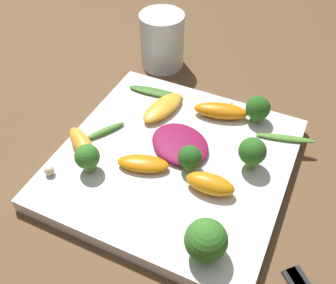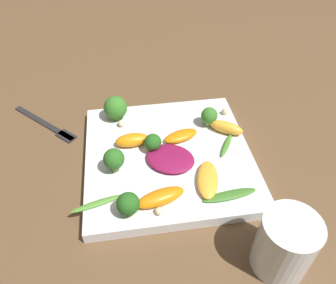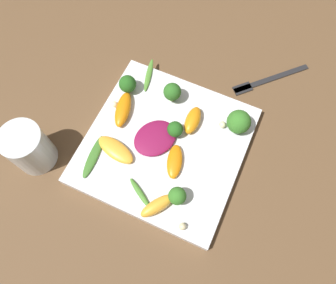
{
  "view_description": "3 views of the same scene",
  "coord_description": "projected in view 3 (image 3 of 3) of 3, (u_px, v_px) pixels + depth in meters",
  "views": [
    {
      "loc": [
        0.31,
        0.14,
        0.39
      ],
      "look_at": [
        -0.01,
        -0.01,
        0.03
      ],
      "focal_mm": 42.0,
      "sensor_mm": 36.0,
      "label": 1
    },
    {
      "loc": [
        -0.39,
        0.06,
        0.42
      ],
      "look_at": [
        0.02,
        -0.0,
        0.03
      ],
      "focal_mm": 35.0,
      "sensor_mm": 36.0,
      "label": 2
    },
    {
      "loc": [
        0.1,
        -0.21,
        0.57
      ],
      "look_at": [
        0.01,
        -0.0,
        0.04
      ],
      "focal_mm": 35.0,
      "sensor_mm": 36.0,
      "label": 3
    }
  ],
  "objects": [
    {
      "name": "arugula_sprig_2",
      "position": [
        142.0,
        194.0,
        0.56
      ],
      "size": [
        0.06,
        0.04,
        0.01
      ],
      "color": "#47842D",
      "rests_on": "plate"
    },
    {
      "name": "macadamia_nut_3",
      "position": [
        222.0,
        125.0,
        0.61
      ],
      "size": [
        0.01,
        0.01,
        0.01
      ],
      "color": "beige",
      "rests_on": "plate"
    },
    {
      "name": "plate",
      "position": [
        165.0,
        145.0,
        0.61
      ],
      "size": [
        0.28,
        0.28,
        0.02
      ],
      "color": "white",
      "rests_on": "ground_plane"
    },
    {
      "name": "orange_segment_1",
      "position": [
        123.0,
        109.0,
        0.62
      ],
      "size": [
        0.05,
        0.08,
        0.02
      ],
      "color": "orange",
      "rests_on": "plate"
    },
    {
      "name": "orange_segment_3",
      "position": [
        175.0,
        161.0,
        0.58
      ],
      "size": [
        0.04,
        0.07,
        0.01
      ],
      "color": "orange",
      "rests_on": "plate"
    },
    {
      "name": "broccoli_floret_4",
      "position": [
        175.0,
        129.0,
        0.59
      ],
      "size": [
        0.03,
        0.03,
        0.03
      ],
      "color": "#84AD5B",
      "rests_on": "plate"
    },
    {
      "name": "radicchio_leaf_0",
      "position": [
        155.0,
        139.0,
        0.6
      ],
      "size": [
        0.1,
        0.1,
        0.01
      ],
      "color": "maroon",
      "rests_on": "plate"
    },
    {
      "name": "broccoli_floret_1",
      "position": [
        177.0,
        196.0,
        0.54
      ],
      "size": [
        0.03,
        0.03,
        0.04
      ],
      "color": "#7A9E51",
      "rests_on": "plate"
    },
    {
      "name": "macadamia_nut_2",
      "position": [
        182.0,
        227.0,
        0.54
      ],
      "size": [
        0.01,
        0.01,
        0.01
      ],
      "color": "beige",
      "rests_on": "plate"
    },
    {
      "name": "orange_segment_4",
      "position": [
        193.0,
        120.0,
        0.61
      ],
      "size": [
        0.03,
        0.06,
        0.02
      ],
      "color": "orange",
      "rests_on": "plate"
    },
    {
      "name": "broccoli_floret_2",
      "position": [
        239.0,
        122.0,
        0.59
      ],
      "size": [
        0.04,
        0.04,
        0.05
      ],
      "color": "#7A9E51",
      "rests_on": "plate"
    },
    {
      "name": "macadamia_nut_1",
      "position": [
        115.0,
        104.0,
        0.63
      ],
      "size": [
        0.01,
        0.01,
        0.01
      ],
      "color": "beige",
      "rests_on": "plate"
    },
    {
      "name": "macadamia_nut_0",
      "position": [
        121.0,
        121.0,
        0.61
      ],
      "size": [
        0.02,
        0.02,
        0.02
      ],
      "color": "beige",
      "rests_on": "plate"
    },
    {
      "name": "drinking_glass",
      "position": [
        29.0,
        148.0,
        0.57
      ],
      "size": [
        0.07,
        0.07,
        0.09
      ],
      "color": "white",
      "rests_on": "ground_plane"
    },
    {
      "name": "broccoli_floret_0",
      "position": [
        128.0,
        84.0,
        0.63
      ],
      "size": [
        0.03,
        0.03,
        0.04
      ],
      "color": "#7A9E51",
      "rests_on": "plate"
    },
    {
      "name": "fork",
      "position": [
        263.0,
        81.0,
        0.67
      ],
      "size": [
        0.13,
        0.13,
        0.01
      ],
      "color": "#262628",
      "rests_on": "ground_plane"
    },
    {
      "name": "ground_plane",
      "position": [
        165.0,
        147.0,
        0.62
      ],
      "size": [
        2.4,
        2.4,
        0.0
      ],
      "primitive_type": "plane",
      "color": "brown"
    },
    {
      "name": "orange_segment_2",
      "position": [
        116.0,
        150.0,
        0.59
      ],
      "size": [
        0.08,
        0.05,
        0.01
      ],
      "color": "#FCAD33",
      "rests_on": "plate"
    },
    {
      "name": "broccoli_floret_3",
      "position": [
        172.0,
        92.0,
        0.61
      ],
      "size": [
        0.03,
        0.03,
        0.04
      ],
      "color": "#7A9E51",
      "rests_on": "plate"
    },
    {
      "name": "orange_segment_0",
      "position": [
        157.0,
        206.0,
        0.55
      ],
      "size": [
        0.05,
        0.06,
        0.02
      ],
      "color": "#FCAD33",
      "rests_on": "plate"
    },
    {
      "name": "arugula_sprig_0",
      "position": [
        149.0,
        75.0,
        0.66
      ],
      "size": [
        0.03,
        0.08,
        0.01
      ],
      "color": "#518E33",
      "rests_on": "plate"
    },
    {
      "name": "arugula_sprig_1",
      "position": [
        93.0,
        156.0,
        0.59
      ],
      "size": [
        0.03,
        0.09,
        0.01
      ],
      "color": "#3D7528",
      "rests_on": "plate"
    }
  ]
}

